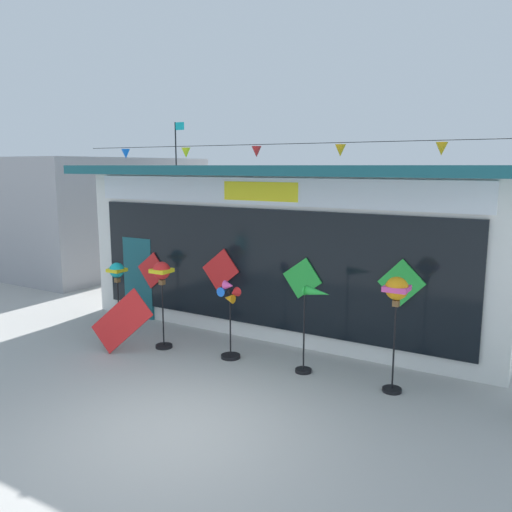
# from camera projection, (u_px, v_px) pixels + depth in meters

# --- Properties ---
(ground_plane) EXTENTS (80.00, 80.00, 0.00)m
(ground_plane) POSITION_uv_depth(u_px,v_px,m) (178.00, 428.00, 7.55)
(ground_plane) COLOR #ADAAA5
(kite_shop_building) EXTENTS (10.11, 6.58, 5.07)m
(kite_shop_building) POSITION_uv_depth(u_px,v_px,m) (317.00, 239.00, 13.41)
(kite_shop_building) COLOR silver
(kite_shop_building) RESTS_ON ground_plane
(wind_spinner_far_left) EXTENTS (0.37, 0.37, 1.60)m
(wind_spinner_far_left) POSITION_uv_depth(u_px,v_px,m) (117.00, 280.00, 11.73)
(wind_spinner_far_left) COLOR black
(wind_spinner_far_left) RESTS_ON ground_plane
(wind_spinner_left) EXTENTS (0.37, 0.37, 1.82)m
(wind_spinner_left) POSITION_uv_depth(u_px,v_px,m) (162.00, 280.00, 10.63)
(wind_spinner_left) COLOR black
(wind_spinner_left) RESTS_ON ground_plane
(wind_spinner_center_left) EXTENTS (0.44, 0.38, 1.56)m
(wind_spinner_center_left) POSITION_uv_depth(u_px,v_px,m) (229.00, 309.00, 10.10)
(wind_spinner_center_left) COLOR black
(wind_spinner_center_left) RESTS_ON ground_plane
(wind_spinner_center_right) EXTENTS (0.67, 0.30, 1.62)m
(wind_spinner_center_right) POSITION_uv_depth(u_px,v_px,m) (313.00, 314.00, 9.31)
(wind_spinner_center_right) COLOR black
(wind_spinner_center_right) RESTS_ON ground_plane
(wind_spinner_right) EXTENTS (0.39, 0.39, 1.97)m
(wind_spinner_right) POSITION_uv_depth(u_px,v_px,m) (396.00, 298.00, 8.48)
(wind_spinner_right) COLOR black
(wind_spinner_right) RESTS_ON ground_plane
(display_kite_on_ground) EXTENTS (1.32, 0.43, 1.32)m
(display_kite_on_ground) POSITION_uv_depth(u_px,v_px,m) (122.00, 321.00, 10.48)
(display_kite_on_ground) COLOR red
(display_kite_on_ground) RESTS_ON ground_plane
(neighbour_building) EXTENTS (7.60, 7.37, 4.01)m
(neighbour_building) POSITION_uv_depth(u_px,v_px,m) (72.00, 211.00, 20.10)
(neighbour_building) COLOR #99999E
(neighbour_building) RESTS_ON ground_plane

